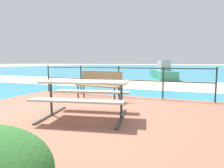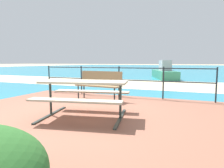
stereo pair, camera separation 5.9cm
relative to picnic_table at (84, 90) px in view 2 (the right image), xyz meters
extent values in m
plane|color=tan|center=(-0.22, 0.28, -0.64)|extent=(240.00, 240.00, 0.00)
cube|color=#935B47|center=(-0.22, 0.28, -0.61)|extent=(6.40, 5.20, 0.06)
cube|color=teal|center=(-0.22, 40.28, -0.64)|extent=(90.00, 90.00, 0.01)
cube|color=beige|center=(-0.22, 7.28, -0.63)|extent=(54.01, 4.83, 0.01)
cube|color=#BCAD93|center=(0.00, 0.00, 0.17)|extent=(1.87, 1.00, 0.04)
cube|color=#BCAD93|center=(0.12, -0.56, -0.12)|extent=(1.79, 0.61, 0.04)
cube|color=#BCAD93|center=(-0.12, 0.56, -0.12)|extent=(1.79, 0.61, 0.04)
cylinder|color=#2D3833|center=(-0.75, -0.16, -0.21)|extent=(0.06, 0.06, 0.75)
cube|color=#2D3833|center=(-0.75, -0.16, -0.57)|extent=(0.34, 1.38, 0.03)
cylinder|color=#2D3833|center=(0.75, 0.16, -0.21)|extent=(0.06, 0.06, 0.75)
cube|color=#2D3833|center=(0.75, 0.16, -0.57)|extent=(0.34, 1.38, 0.03)
cube|color=#8C704C|center=(-0.54, 1.75, -0.13)|extent=(1.46, 0.54, 0.04)
cube|color=#8C704C|center=(-0.52, 1.93, 0.09)|extent=(1.43, 0.20, 0.41)
cylinder|color=#1E2328|center=(-1.19, 1.66, -0.36)|extent=(0.04, 0.04, 0.45)
cylinder|color=#1E2328|center=(-1.16, 1.96, -0.36)|extent=(0.04, 0.04, 0.45)
cylinder|color=#1E2328|center=(0.07, 1.54, -0.36)|extent=(0.04, 0.04, 0.45)
cylinder|color=#1E2328|center=(0.10, 1.83, -0.36)|extent=(0.04, 0.04, 0.45)
cylinder|color=#1E2328|center=(-3.17, 2.71, -0.07)|extent=(0.04, 0.04, 1.02)
cylinder|color=#1E2328|center=(-1.70, 2.71, -0.07)|extent=(0.04, 0.04, 1.02)
cylinder|color=#1E2328|center=(-0.22, 2.71, -0.07)|extent=(0.04, 0.04, 1.02)
cylinder|color=#1E2328|center=(1.25, 2.71, -0.07)|extent=(0.04, 0.04, 1.02)
cylinder|color=#1E2328|center=(2.73, 2.71, -0.07)|extent=(0.04, 0.04, 1.02)
cylinder|color=#1E2328|center=(-0.22, 2.71, 0.38)|extent=(5.90, 0.03, 0.03)
cylinder|color=#1E2328|center=(-0.22, 2.71, -0.02)|extent=(5.90, 0.03, 0.03)
cube|color=#338466|center=(0.07, 11.75, -0.34)|extent=(2.61, 4.80, 0.58)
cube|color=#A5A8AD|center=(0.19, 11.41, 0.34)|extent=(1.10, 1.55, 0.76)
cone|color=#338466|center=(-0.75, 14.20, -0.34)|extent=(0.66, 0.64, 0.53)
camera|label=1|loc=(2.03, -3.57, 0.57)|focal=31.59mm
camera|label=2|loc=(2.08, -3.55, 0.57)|focal=31.59mm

